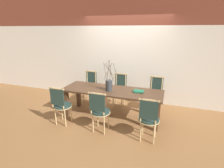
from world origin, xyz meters
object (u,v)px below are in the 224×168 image
dining_table (112,94)px  book_stack (139,91)px  vase_centerpiece (109,85)px  chair_near_center (149,118)px  chair_far_center (156,93)px

dining_table → book_stack: book_stack is taller
vase_centerpiece → book_stack: (0.70, 0.13, -0.12)m
chair_near_center → book_stack: 0.89m
chair_far_center → book_stack: chair_far_center is taller
book_stack → chair_far_center: bearing=62.6°
dining_table → chair_far_center: size_ratio=2.60×
chair_far_center → book_stack: (-0.34, -0.66, 0.23)m
dining_table → vase_centerpiece: (-0.05, -0.06, 0.24)m
chair_far_center → vase_centerpiece: bearing=37.1°
vase_centerpiece → book_stack: vase_centerpiece is taller
chair_far_center → book_stack: 0.78m
chair_far_center → book_stack: size_ratio=3.74×
chair_near_center → book_stack: bearing=114.1°
chair_near_center → chair_far_center: 1.44m
dining_table → book_stack: bearing=5.5°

